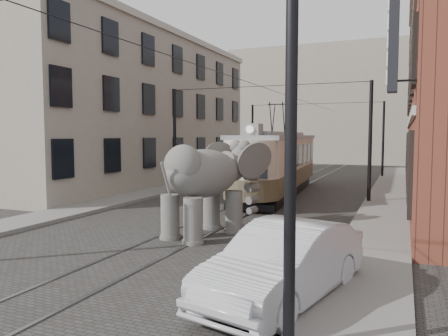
% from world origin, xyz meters
% --- Properties ---
extents(ground, '(120.00, 120.00, 0.00)m').
position_xyz_m(ground, '(0.00, 0.00, 0.00)').
color(ground, '#3A3835').
extents(tram_rails, '(1.54, 80.00, 0.02)m').
position_xyz_m(tram_rails, '(0.00, 0.00, 0.01)').
color(tram_rails, slate).
rests_on(tram_rails, ground).
extents(sidewalk_right, '(2.00, 60.00, 0.15)m').
position_xyz_m(sidewalk_right, '(6.00, 0.00, 0.07)').
color(sidewalk_right, slate).
rests_on(sidewalk_right, ground).
extents(sidewalk_left, '(2.00, 60.00, 0.15)m').
position_xyz_m(sidewalk_left, '(-6.50, 0.00, 0.07)').
color(sidewalk_left, slate).
rests_on(sidewalk_left, ground).
extents(stucco_building, '(7.00, 24.00, 10.00)m').
position_xyz_m(stucco_building, '(-11.00, 10.00, 5.00)').
color(stucco_building, gray).
rests_on(stucco_building, ground).
extents(distant_block, '(28.00, 10.00, 14.00)m').
position_xyz_m(distant_block, '(0.00, 40.00, 7.00)').
color(distant_block, gray).
rests_on(distant_block, ground).
extents(catenary, '(11.00, 30.20, 6.00)m').
position_xyz_m(catenary, '(-0.20, 5.00, 3.00)').
color(catenary, black).
rests_on(catenary, ground).
extents(tram, '(3.64, 13.15, 5.15)m').
position_xyz_m(tram, '(0.14, 7.65, 2.58)').
color(tram, beige).
rests_on(tram, ground).
extents(elephant, '(4.31, 5.87, 3.22)m').
position_xyz_m(elephant, '(0.58, -3.26, 1.61)').
color(elephant, '#605E58').
rests_on(elephant, ground).
extents(parked_car, '(2.71, 4.99, 1.56)m').
position_xyz_m(parked_car, '(4.56, -7.78, 0.78)').
color(parked_car, '#BBBAC0').
rests_on(parked_car, ground).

